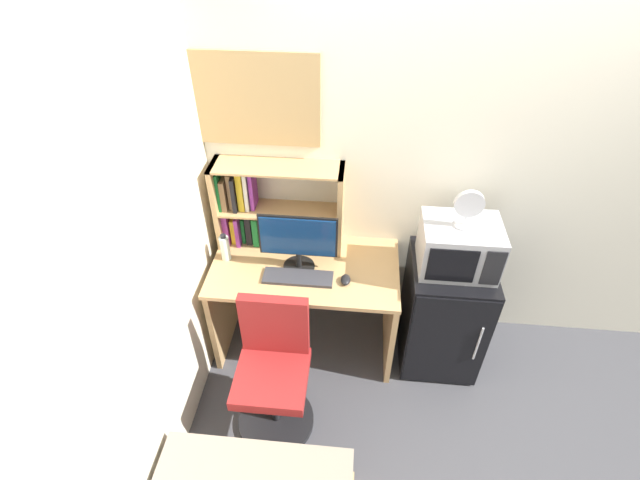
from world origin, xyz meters
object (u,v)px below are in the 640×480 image
(hutch_bookshelf, at_px, (258,204))
(microwave, at_px, (459,247))
(desk_chair, at_px, (274,375))
(keyboard, at_px, (298,277))
(computer_mouse, at_px, (346,280))
(monitor, at_px, (298,240))
(wall_corkboard, at_px, (256,100))
(mini_fridge, at_px, (443,312))
(water_bottle, at_px, (225,248))
(desk_fan, at_px, (468,207))

(hutch_bookshelf, xyz_separation_m, microwave, (1.24, -0.22, -0.07))
(desk_chair, bearing_deg, keyboard, 79.25)
(computer_mouse, height_order, microwave, microwave)
(monitor, distance_m, wall_corkboard, 0.84)
(computer_mouse, distance_m, microwave, 0.70)
(desk_chair, bearing_deg, hutch_bookshelf, 103.97)
(keyboard, bearing_deg, microwave, 7.40)
(desk_chair, xyz_separation_m, wall_corkboard, (-0.18, 0.90, 1.29))
(keyboard, xyz_separation_m, microwave, (0.95, 0.12, 0.22))
(mini_fridge, distance_m, microwave, 0.57)
(water_bottle, distance_m, mini_fridge, 1.50)
(water_bottle, xyz_separation_m, mini_fridge, (1.43, -0.02, -0.43))
(keyboard, height_order, wall_corkboard, wall_corkboard)
(monitor, distance_m, water_bottle, 0.50)
(hutch_bookshelf, xyz_separation_m, water_bottle, (-0.19, -0.20, -0.21))
(keyboard, bearing_deg, computer_mouse, -0.21)
(microwave, bearing_deg, mini_fridge, -90.19)
(monitor, bearing_deg, hutch_bookshelf, 139.84)
(keyboard, bearing_deg, desk_fan, 7.10)
(keyboard, relative_size, desk_chair, 0.47)
(water_bottle, distance_m, microwave, 1.44)
(mini_fridge, height_order, microwave, microwave)
(wall_corkboard, bearing_deg, desk_chair, -78.74)
(hutch_bookshelf, xyz_separation_m, computer_mouse, (0.58, -0.34, -0.28))
(mini_fridge, relative_size, desk_fan, 3.47)
(keyboard, relative_size, wall_corkboard, 0.59)
(keyboard, xyz_separation_m, water_bottle, (-0.49, 0.14, 0.08))
(microwave, bearing_deg, monitor, -178.77)
(desk_fan, bearing_deg, keyboard, -172.90)
(mini_fridge, xyz_separation_m, microwave, (0.00, 0.00, 0.57))
(keyboard, relative_size, mini_fridge, 0.51)
(monitor, distance_m, mini_fridge, 1.11)
(microwave, height_order, wall_corkboard, wall_corkboard)
(monitor, relative_size, wall_corkboard, 0.65)
(desk_fan, bearing_deg, computer_mouse, -169.68)
(hutch_bookshelf, height_order, computer_mouse, hutch_bookshelf)
(hutch_bookshelf, relative_size, microwave, 1.79)
(keyboard, bearing_deg, mini_fridge, 7.23)
(keyboard, height_order, mini_fridge, mini_fridge)
(computer_mouse, bearing_deg, hutch_bookshelf, 149.52)
(monitor, bearing_deg, desk_fan, 0.89)
(monitor, relative_size, microwave, 1.06)
(desk_chair, height_order, wall_corkboard, wall_corkboard)
(hutch_bookshelf, relative_size, keyboard, 1.89)
(computer_mouse, bearing_deg, desk_fan, 10.32)
(microwave, distance_m, desk_chair, 1.33)
(computer_mouse, bearing_deg, mini_fridge, 10.49)
(keyboard, xyz_separation_m, desk_chair, (-0.09, -0.47, -0.35))
(water_bottle, height_order, desk_chair, water_bottle)
(mini_fridge, bearing_deg, hutch_bookshelf, 169.82)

